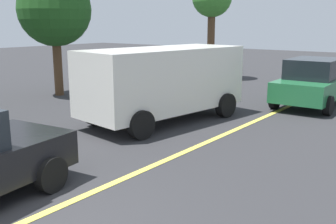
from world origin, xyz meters
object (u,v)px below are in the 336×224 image
white_van (163,80)px  tree_right_verge (212,0)px  car_green_crossing (315,82)px  tree_left_verge (55,10)px

white_van → tree_right_verge: bearing=23.0°
white_van → car_green_crossing: bearing=-28.3°
car_green_crossing → tree_right_verge: size_ratio=0.87×
tree_left_verge → tree_right_verge: (7.95, -2.42, 0.67)m
car_green_crossing → tree_left_verge: size_ratio=0.93×
car_green_crossing → tree_right_verge: (3.61, 6.59, 3.24)m
white_van → tree_left_verge: 6.61m
car_green_crossing → tree_left_verge: bearing=115.7°
white_van → tree_right_verge: size_ratio=1.03×
white_van → tree_left_verge: (0.93, 6.19, 2.14)m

